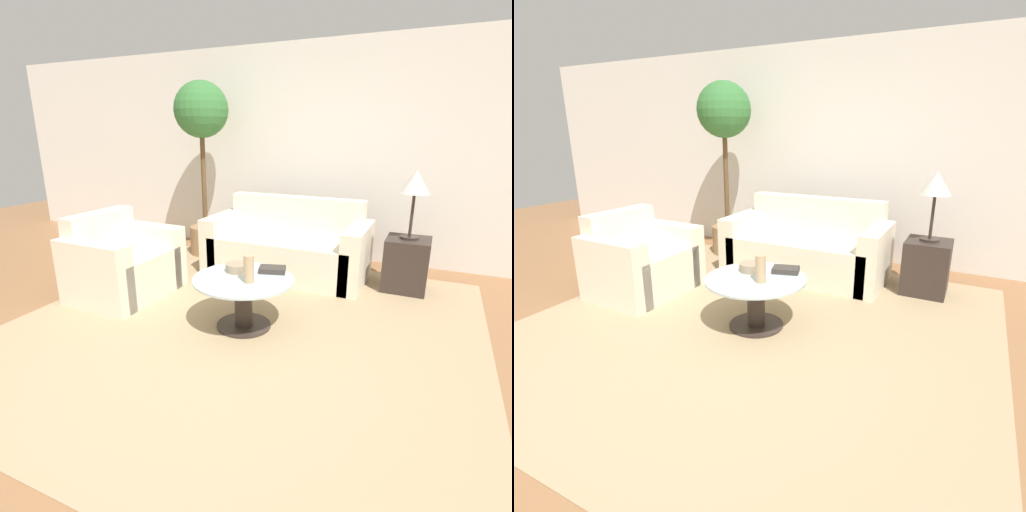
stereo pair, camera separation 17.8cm
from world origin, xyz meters
TOP-DOWN VIEW (x-y plane):
  - ground_plane at (0.00, 0.00)m, footprint 14.00×14.00m
  - wall_back at (0.00, 3.01)m, footprint 10.00×0.06m
  - rug at (0.07, 0.73)m, footprint 3.75×3.69m
  - sofa_main at (-0.05, 2.15)m, footprint 1.78×0.84m
  - armchair at (-1.36, 0.88)m, footprint 0.80×1.00m
  - coffee_table at (0.07, 0.73)m, footprint 0.83×0.83m
  - side_table at (1.22, 2.17)m, footprint 0.43×0.43m
  - table_lamp at (1.22, 2.17)m, footprint 0.29×0.29m
  - potted_plant at (-1.31, 2.40)m, footprint 0.67×0.67m
  - vase at (0.15, 0.67)m, footprint 0.08×0.08m
  - bowl at (-0.05, 0.85)m, footprint 0.19×0.19m
  - book_stack at (0.23, 0.96)m, footprint 0.25×0.20m

SIDE VIEW (x-z plane):
  - ground_plane at x=0.00m, z-range 0.00..0.00m
  - rug at x=0.07m, z-range 0.00..0.01m
  - side_table at x=1.22m, z-range 0.00..0.54m
  - coffee_table at x=0.07m, z-range 0.06..0.50m
  - sofa_main at x=-0.05m, z-range -0.14..0.71m
  - armchair at x=-1.36m, z-range -0.12..0.70m
  - book_stack at x=0.23m, z-range 0.43..0.48m
  - bowl at x=-0.05m, z-range 0.43..0.50m
  - vase at x=0.15m, z-range 0.43..0.65m
  - table_lamp at x=1.22m, z-range 0.74..1.42m
  - wall_back at x=0.00m, z-range 0.00..2.60m
  - potted_plant at x=-1.31m, z-range 0.45..2.61m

